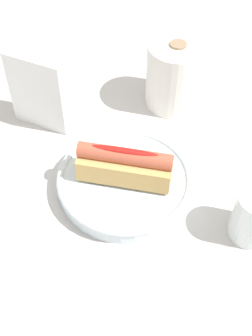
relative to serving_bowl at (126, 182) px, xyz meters
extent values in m
plane|color=beige|center=(0.00, -0.01, -0.02)|extent=(2.40, 2.40, 0.00)
cylinder|color=silver|center=(0.00, 0.00, 0.00)|extent=(0.22, 0.22, 0.03)
torus|color=silver|center=(0.00, 0.00, 0.01)|extent=(0.23, 0.23, 0.01)
cube|color=tan|center=(0.00, 0.00, 0.03)|extent=(0.16, 0.09, 0.04)
cylinder|color=#BC563D|center=(0.00, 0.00, 0.06)|extent=(0.15, 0.06, 0.03)
ellipsoid|color=red|center=(0.00, 0.00, 0.07)|extent=(0.11, 0.04, 0.01)
cylinder|color=white|center=(-0.01, 0.24, 0.05)|extent=(0.11, 0.11, 0.13)
cylinder|color=#997A5B|center=(-0.01, 0.24, 0.11)|extent=(0.03, 0.03, 0.00)
cube|color=white|center=(-0.21, 0.09, 0.06)|extent=(0.11, 0.05, 0.15)
camera|label=1|loc=(0.20, -0.43, 0.59)|focal=48.83mm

